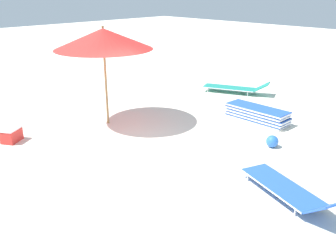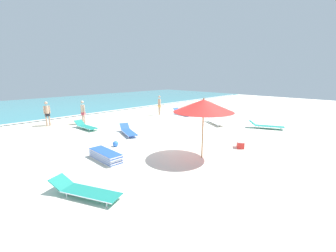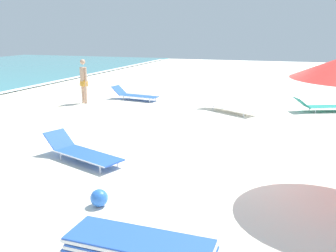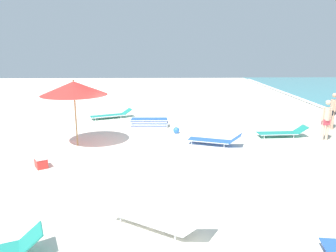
% 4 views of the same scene
% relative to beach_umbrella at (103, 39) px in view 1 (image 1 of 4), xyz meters
% --- Properties ---
extents(ground_plane, '(60.00, 60.00, 0.16)m').
position_rel_beach_umbrella_xyz_m(ground_plane, '(1.08, 2.36, -2.42)').
color(ground_plane, silver).
extents(beach_umbrella, '(2.61, 2.61, 2.68)m').
position_rel_beach_umbrella_xyz_m(beach_umbrella, '(0.00, 0.00, 0.00)').
color(beach_umbrella, '#9E7547').
rests_on(beach_umbrella, ground_plane).
extents(lounger_stack, '(0.64, 1.90, 0.41)m').
position_rel_beach_umbrella_xyz_m(lounger_stack, '(-3.16, 2.83, -2.13)').
color(lounger_stack, blue).
rests_on(lounger_stack, ground_plane).
extents(sun_lounger_mid_beach_solo, '(1.48, 2.38, 0.47)m').
position_rel_beach_umbrella_xyz_m(sun_lounger_mid_beach_solo, '(-5.17, 0.63, -2.14)').
color(sun_lounger_mid_beach_solo, '#1E8475').
rests_on(sun_lounger_mid_beach_solo, ground_plane).
extents(sun_lounger_mid_beach_pair_a, '(1.30, 2.22, 0.53)m').
position_rel_beach_umbrella_xyz_m(sun_lounger_mid_beach_pair_a, '(0.08, 5.61, -2.13)').
color(sun_lounger_mid_beach_pair_a, blue).
rests_on(sun_lounger_mid_beach_pair_a, ground_plane).
extents(beach_ball, '(0.30, 0.30, 0.30)m').
position_rel_beach_umbrella_xyz_m(beach_ball, '(-1.82, 4.13, -2.19)').
color(beach_ball, blue).
rests_on(beach_ball, ground_plane).
extents(cooler_box, '(0.61, 0.57, 0.37)m').
position_rel_beach_umbrella_xyz_m(cooler_box, '(2.50, -0.60, -2.15)').
color(cooler_box, red).
rests_on(cooler_box, ground_plane).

